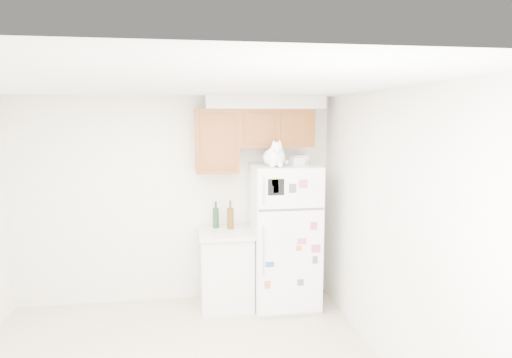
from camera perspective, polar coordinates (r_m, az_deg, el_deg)
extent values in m
cube|color=white|center=(5.65, -10.06, -2.61)|extent=(3.80, 0.04, 2.50)
cube|color=white|center=(4.10, 17.14, -6.74)|extent=(0.04, 4.00, 2.50)
cube|color=white|center=(3.57, -11.15, 11.59)|extent=(3.80, 4.00, 0.04)
cube|color=brown|center=(5.49, 2.38, 6.39)|extent=(0.90, 0.33, 0.45)
cube|color=brown|center=(5.41, -4.95, 4.76)|extent=(0.50, 0.33, 0.75)
cube|color=silver|center=(5.48, 1.07, 9.53)|extent=(1.40, 0.37, 0.15)
cube|color=white|center=(5.49, 3.53, -7.09)|extent=(0.76, 0.72, 1.70)
cube|color=white|center=(5.00, 4.51, -1.23)|extent=(0.74, 0.03, 0.44)
cube|color=white|center=(5.20, 4.41, -10.42)|extent=(0.74, 0.03, 1.19)
cube|color=#59595B|center=(5.04, 4.48, -3.76)|extent=(0.74, 0.03, 0.02)
cylinder|color=silver|center=(4.91, 0.95, -1.43)|extent=(0.02, 0.02, 0.32)
cylinder|color=silver|center=(5.06, 0.93, -8.95)|extent=(0.02, 0.02, 0.55)
cube|color=black|center=(4.94, 2.53, -1.03)|extent=(0.18, 0.00, 0.18)
cube|color=white|center=(5.03, 2.72, -6.09)|extent=(0.22, 0.00, 0.28)
cube|color=#D9E04F|center=(4.93, 2.40, -0.31)|extent=(0.07, 0.00, 0.10)
cube|color=#4B4B50|center=(4.98, 4.60, -1.17)|extent=(0.08, 0.00, 0.10)
cube|color=orange|center=(5.15, 5.37, -8.64)|extent=(0.06, 0.00, 0.06)
cube|color=#264F98|center=(5.13, 1.75, -10.63)|extent=(0.09, 0.00, 0.06)
cube|color=#CE52A7|center=(4.95, 2.53, -1.26)|extent=(0.06, 0.00, 0.09)
cube|color=#C54FA5|center=(5.01, 5.92, -0.61)|extent=(0.10, 0.00, 0.10)
cube|color=white|center=(5.16, 2.85, -10.76)|extent=(0.08, 0.00, 0.06)
cube|color=#C14D86|center=(5.14, 5.75, -7.76)|extent=(0.10, 0.00, 0.07)
cube|color=#505055|center=(5.24, 7.39, -9.98)|extent=(0.06, 0.00, 0.09)
cube|color=#B1467B|center=(5.20, 7.50, -8.62)|extent=(0.10, 0.00, 0.09)
cube|color=#AF4676|center=(5.13, 7.24, -5.84)|extent=(0.08, 0.00, 0.09)
cube|color=#D95B43|center=(5.21, 1.42, -13.08)|extent=(0.07, 0.00, 0.09)
cube|color=white|center=(5.17, 4.47, -10.01)|extent=(0.08, 0.00, 0.10)
cube|color=#505255|center=(5.28, 5.59, -12.74)|extent=(0.08, 0.00, 0.07)
cube|color=white|center=(5.56, -3.74, -11.30)|extent=(0.60, 0.60, 0.88)
cube|color=white|center=(5.41, -3.77, -6.76)|extent=(0.64, 0.64, 0.04)
ellipsoid|color=white|center=(5.16, 2.28, 2.70)|extent=(0.25, 0.33, 0.21)
ellipsoid|color=white|center=(5.07, 2.49, 3.14)|extent=(0.18, 0.14, 0.20)
sphere|color=white|center=(5.01, 2.61, 3.95)|extent=(0.12, 0.12, 0.12)
cone|color=white|center=(5.00, 2.24, 4.65)|extent=(0.04, 0.04, 0.05)
cone|color=white|center=(5.02, 2.99, 4.66)|extent=(0.04, 0.04, 0.05)
cone|color=#D88C8C|center=(5.00, 2.26, 4.60)|extent=(0.02, 0.02, 0.03)
cone|color=#D88C8C|center=(5.01, 3.00, 4.60)|extent=(0.02, 0.02, 0.03)
sphere|color=white|center=(4.96, 2.73, 3.70)|extent=(0.05, 0.05, 0.05)
sphere|color=white|center=(5.03, 2.09, 1.81)|extent=(0.07, 0.07, 0.07)
sphere|color=white|center=(5.05, 3.04, 1.82)|extent=(0.07, 0.07, 0.07)
cylinder|color=white|center=(5.30, 3.14, 2.10)|extent=(0.15, 0.21, 0.07)
cube|color=white|center=(5.53, 5.46, 2.48)|extent=(0.20, 0.16, 0.10)
cube|color=white|center=(5.33, 5.16, 2.24)|extent=(0.17, 0.15, 0.09)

